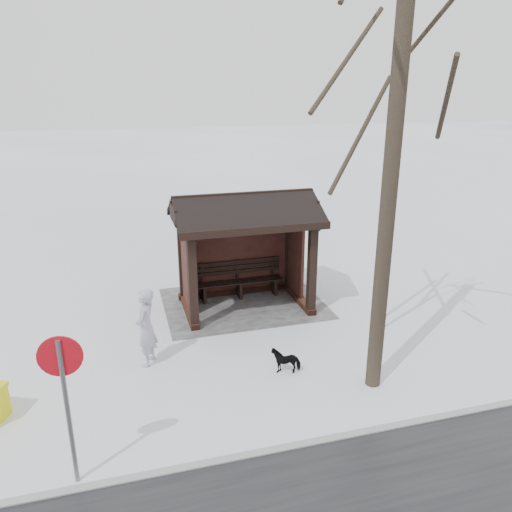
{
  "coord_description": "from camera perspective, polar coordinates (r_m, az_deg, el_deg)",
  "views": [
    {
      "loc": [
        3.04,
        11.75,
        5.59
      ],
      "look_at": [
        -0.07,
        0.8,
        1.68
      ],
      "focal_mm": 35.0,
      "sensor_mm": 36.0,
      "label": 1
    }
  ],
  "objects": [
    {
      "name": "road_sign",
      "position": [
        7.59,
        -21.15,
        -13.07
      ],
      "size": [
        0.61,
        0.11,
        2.4
      ],
      "rotation": [
        0.0,
        0.0,
        -0.07
      ],
      "color": "slate",
      "rests_on": "ground"
    },
    {
      "name": "trampled_patch",
      "position": [
        13.54,
        -1.46,
        -5.41
      ],
      "size": [
        4.2,
        3.2,
        0.02
      ],
      "primitive_type": "cube",
      "color": "gray",
      "rests_on": "ground"
    },
    {
      "name": "kerb",
      "position": [
        8.91,
        8.36,
        -20.04
      ],
      "size": [
        120.0,
        0.15,
        0.06
      ],
      "primitive_type": "cube",
      "color": "gray",
      "rests_on": "ground"
    },
    {
      "name": "tree_near",
      "position": [
        8.83,
        16.34,
        21.93
      ],
      "size": [
        3.42,
        3.42,
        9.03
      ],
      "color": "black",
      "rests_on": "ground"
    },
    {
      "name": "ground",
      "position": [
        13.36,
        -1.24,
        -5.78
      ],
      "size": [
        120.0,
        120.0,
        0.0
      ],
      "primitive_type": "plane",
      "color": "white",
      "rests_on": "ground"
    },
    {
      "name": "pedestrian",
      "position": [
        10.66,
        -12.46,
        -7.98
      ],
      "size": [
        0.61,
        0.72,
        1.68
      ],
      "primitive_type": "imported",
      "rotation": [
        0.0,
        0.0,
        1.17
      ],
      "color": "#A7A0BB",
      "rests_on": "ground"
    },
    {
      "name": "dog",
      "position": [
        10.47,
        3.44,
        -11.74
      ],
      "size": [
        0.64,
        0.41,
        0.5
      ],
      "primitive_type": "imported",
      "rotation": [
        0.0,
        0.0,
        1.33
      ],
      "color": "black",
      "rests_on": "ground"
    },
    {
      "name": "bus_shelter",
      "position": [
        12.76,
        -1.49,
        3.37
      ],
      "size": [
        3.6,
        2.4,
        3.09
      ],
      "color": "#351A13",
      "rests_on": "ground"
    }
  ]
}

